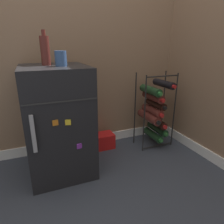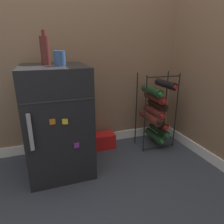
# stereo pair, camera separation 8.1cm
# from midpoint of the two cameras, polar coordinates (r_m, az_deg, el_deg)

# --- Properties ---
(ground_plane) EXTENTS (14.00, 14.00, 0.00)m
(ground_plane) POSITION_cam_midpoint_polar(r_m,az_deg,el_deg) (1.59, 0.46, -18.68)
(ground_plane) COLOR #333842
(wall_back) EXTENTS (6.83, 0.07, 2.50)m
(wall_back) POSITION_cam_midpoint_polar(r_m,az_deg,el_deg) (1.91, -6.78, 26.68)
(wall_back) COLOR #84664C
(wall_back) RESTS_ON ground_plane
(mini_fridge) EXTENTS (0.47, 0.57, 0.83)m
(mini_fridge) POSITION_cam_midpoint_polar(r_m,az_deg,el_deg) (1.60, -13.89, -2.14)
(mini_fridge) COLOR black
(mini_fridge) RESTS_ON ground_plane
(wine_rack) EXTENTS (0.34, 0.33, 0.73)m
(wine_rack) POSITION_cam_midpoint_polar(r_m,az_deg,el_deg) (1.98, 13.54, 0.23)
(wine_rack) COLOR black
(wine_rack) RESTS_ON ground_plane
(soda_box) EXTENTS (0.26, 0.15, 0.14)m
(soda_box) POSITION_cam_midpoint_polar(r_m,az_deg,el_deg) (1.98, -2.01, -8.28)
(soda_box) COLOR red
(soda_box) RESTS_ON ground_plane
(fridge_top_cup) EXTENTS (0.08, 0.08, 0.10)m
(fridge_top_cup) POSITION_cam_midpoint_polar(r_m,az_deg,el_deg) (1.45, -13.13, 14.70)
(fridge_top_cup) COLOR #335184
(fridge_top_cup) RESTS_ON mini_fridge
(fridge_top_bottle) EXTENTS (0.06, 0.06, 0.24)m
(fridge_top_bottle) POSITION_cam_midpoint_polar(r_m,az_deg,el_deg) (1.55, -17.13, 16.52)
(fridge_top_bottle) COLOR #56231E
(fridge_top_bottle) RESTS_ON mini_fridge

